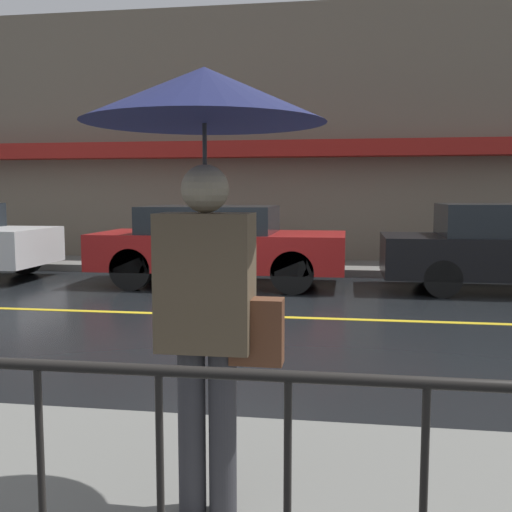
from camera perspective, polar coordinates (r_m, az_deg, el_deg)
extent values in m
plane|color=black|center=(8.13, -3.65, -5.66)|extent=(80.00, 80.00, 0.00)
cube|color=slate|center=(12.79, 0.95, -1.02)|extent=(28.00, 1.72, 0.15)
cube|color=gold|center=(8.13, -3.65, -5.63)|extent=(25.20, 0.12, 0.01)
cube|color=#706656|center=(13.75, 1.55, 11.22)|extent=(28.00, 0.30, 5.77)
cube|color=maroon|center=(13.31, 1.31, 10.15)|extent=(16.80, 0.55, 0.35)
cylinder|color=#333338|center=(2.94, -6.13, -16.14)|extent=(0.13, 0.13, 0.79)
cylinder|color=#333338|center=(2.91, -3.19, -16.37)|extent=(0.13, 0.13, 0.79)
cube|color=brown|center=(2.73, -4.80, -2.45)|extent=(0.43, 0.26, 0.62)
sphere|color=tan|center=(2.70, -4.88, 6.39)|extent=(0.22, 0.22, 0.22)
cylinder|color=#262628|center=(2.70, -4.86, 5.00)|extent=(0.02, 0.02, 0.71)
cone|color=#191E4C|center=(2.74, -4.96, 15.02)|extent=(1.09, 1.09, 0.24)
cube|color=brown|center=(2.73, 0.08, -7.17)|extent=(0.24, 0.12, 0.30)
cylinder|color=black|center=(13.04, -21.15, -0.09)|extent=(0.69, 0.22, 0.69)
cube|color=maroon|center=(10.72, -3.42, 0.54)|extent=(4.42, 1.85, 0.63)
cube|color=#1E2328|center=(10.72, -4.36, 3.50)|extent=(2.30, 1.70, 0.47)
cylinder|color=black|center=(11.35, 4.24, -0.49)|extent=(0.72, 0.22, 0.72)
cylinder|color=black|center=(9.74, 3.49, -1.57)|extent=(0.72, 0.22, 0.72)
cylinder|color=black|center=(11.88, -9.05, -0.26)|extent=(0.72, 0.22, 0.72)
cylinder|color=black|center=(10.35, -11.79, -1.24)|extent=(0.72, 0.22, 0.72)
cylinder|color=black|center=(11.36, 16.21, -1.01)|extent=(0.60, 0.22, 0.60)
cylinder|color=black|center=(9.89, 17.33, -2.06)|extent=(0.60, 0.22, 0.60)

